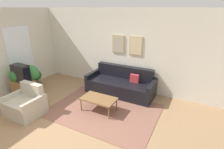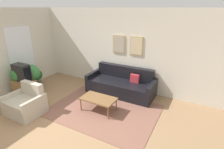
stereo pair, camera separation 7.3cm
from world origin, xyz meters
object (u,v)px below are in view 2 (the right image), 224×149
(potted_plant_tall, at_px, (21,74))
(armchair, at_px, (26,104))
(coffee_table, at_px, (98,99))
(tv, at_px, (22,73))
(couch, at_px, (121,85))

(potted_plant_tall, bearing_deg, armchair, -33.60)
(coffee_table, distance_m, armchair, 1.95)
(coffee_table, height_order, tv, tv)
(armchair, relative_size, potted_plant_tall, 0.92)
(couch, bearing_deg, armchair, -127.34)
(tv, bearing_deg, couch, 30.45)
(couch, height_order, coffee_table, couch)
(tv, bearing_deg, potted_plant_tall, 152.66)
(tv, xyz_separation_m, potted_plant_tall, (-0.23, 0.12, -0.14))
(couch, xyz_separation_m, armchair, (-1.74, -2.29, -0.03))
(armchair, bearing_deg, couch, 71.61)
(coffee_table, bearing_deg, couch, 86.01)
(couch, xyz_separation_m, coffee_table, (-0.09, -1.27, 0.06))
(coffee_table, distance_m, tv, 2.69)
(armchair, bearing_deg, tv, 163.99)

